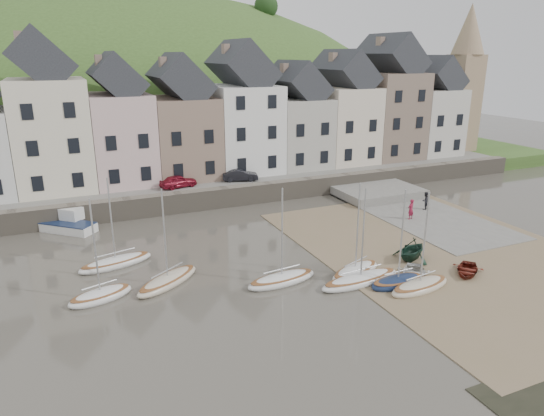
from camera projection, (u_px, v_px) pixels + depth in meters
name	position (u px, v px, depth m)	size (l,w,h in m)	color
ground	(310.00, 280.00, 30.76)	(160.00, 160.00, 0.00)	#403B32
quay_land	(184.00, 166.00, 58.45)	(90.00, 30.00, 1.50)	#385221
quay_street	(213.00, 182.00, 48.18)	(70.00, 7.00, 0.10)	slate
seawall	(224.00, 197.00, 45.32)	(70.00, 1.20, 1.80)	slate
beach	(446.00, 252.00, 34.99)	(18.00, 26.00, 0.06)	#776748
slipway	(417.00, 213.00, 43.50)	(8.00, 18.00, 0.12)	slate
hillside	(123.00, 240.00, 86.60)	(134.40, 84.00, 84.00)	#385221
townhouse_terrace	(217.00, 118.00, 50.17)	(61.05, 8.00, 13.93)	white
church_spire	(465.00, 75.00, 61.67)	(4.00, 4.00, 18.00)	#997F60
sailboat_0	(116.00, 262.00, 32.69)	(5.22, 2.71, 6.32)	silver
sailboat_1	(101.00, 295.00, 28.18)	(4.03, 2.54, 6.32)	silver
sailboat_2	(168.00, 280.00, 30.07)	(4.95, 4.07, 6.32)	beige
sailboat_3	(282.00, 279.00, 30.23)	(4.87, 2.02, 6.32)	silver
sailboat_4	(360.00, 279.00, 30.19)	(5.83, 1.98, 6.32)	silver
sailboat_5	(398.00, 282.00, 29.90)	(3.90, 1.64, 6.32)	#152343
sailboat_6	(355.00, 271.00, 31.34)	(4.58, 2.93, 6.32)	silver
sailboat_7	(420.00, 286.00, 29.36)	(4.65, 2.10, 6.32)	beige
motorboat_2	(65.00, 223.00, 39.25)	(5.05, 4.84, 1.70)	silver
rowboat_white	(414.00, 274.00, 30.71)	(2.16, 3.02, 0.63)	beige
rowboat_green	(412.00, 249.00, 33.38)	(2.54, 2.94, 1.55)	#173426
rowboat_red	(467.00, 270.00, 31.33)	(1.94, 2.71, 0.56)	maroon
person_red	(411.00, 209.00, 41.44)	(0.64, 0.42, 1.75)	maroon
person_dark	(425.00, 201.00, 44.10)	(0.78, 0.61, 1.61)	black
car_left	(178.00, 181.00, 45.71)	(1.40, 3.47, 1.18)	maroon
car_right	(240.00, 175.00, 48.10)	(1.21, 3.47, 1.14)	black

